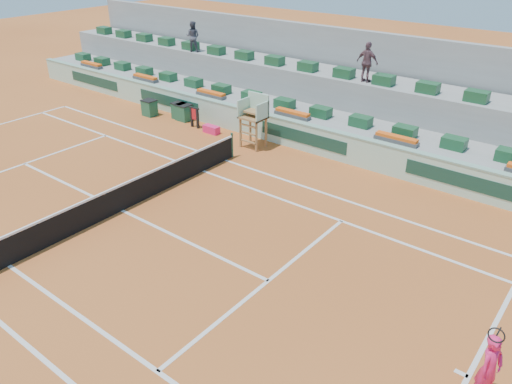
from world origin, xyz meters
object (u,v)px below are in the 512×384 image
at_px(player_bag, 211,129).
at_px(umpire_chair, 255,114).
at_px(drink_cooler_a, 184,112).
at_px(tennis_player, 489,368).

xyz_separation_m(player_bag, umpire_chair, (2.66, -0.01, 1.36)).
xyz_separation_m(player_bag, drink_cooler_a, (-2.37, 0.50, 0.24)).
distance_m(player_bag, drink_cooler_a, 2.44).
distance_m(umpire_chair, tennis_player, 14.59).
height_order(umpire_chair, tennis_player, umpire_chair).
relative_size(player_bag, umpire_chair, 0.35).
height_order(player_bag, tennis_player, tennis_player).
distance_m(player_bag, umpire_chair, 2.99).
distance_m(player_bag, tennis_player, 16.89).
bearing_deg(drink_cooler_a, umpire_chair, -5.78).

